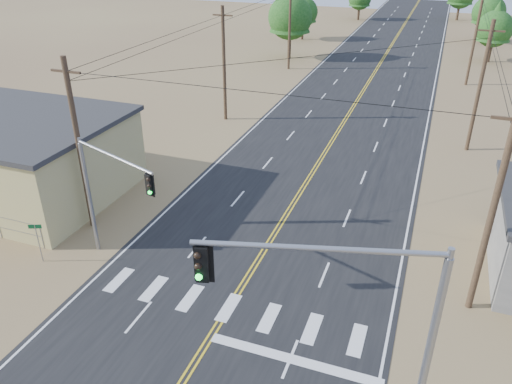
% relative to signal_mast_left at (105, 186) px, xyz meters
% --- Properties ---
extents(road, '(15.00, 200.00, 0.02)m').
position_rel_signal_mast_left_xyz_m(road, '(7.10, 20.60, -4.46)').
color(road, black).
rests_on(road, ground).
extents(utility_pole_left_near, '(1.80, 0.30, 10.00)m').
position_rel_signal_mast_left_xyz_m(utility_pole_left_near, '(-3.40, 2.60, 0.65)').
color(utility_pole_left_near, '#4C3826').
rests_on(utility_pole_left_near, ground).
extents(utility_pole_left_mid, '(1.80, 0.30, 10.00)m').
position_rel_signal_mast_left_xyz_m(utility_pole_left_mid, '(-3.40, 22.60, 0.65)').
color(utility_pole_left_mid, '#4C3826').
rests_on(utility_pole_left_mid, ground).
extents(utility_pole_left_far, '(1.80, 0.30, 10.00)m').
position_rel_signal_mast_left_xyz_m(utility_pole_left_far, '(-3.40, 42.60, 0.65)').
color(utility_pole_left_far, '#4C3826').
rests_on(utility_pole_left_far, ground).
extents(utility_pole_right_near, '(1.80, 0.30, 10.00)m').
position_rel_signal_mast_left_xyz_m(utility_pole_right_near, '(17.60, 2.60, 0.65)').
color(utility_pole_right_near, '#4C3826').
rests_on(utility_pole_right_near, ground).
extents(utility_pole_right_mid, '(1.80, 0.30, 10.00)m').
position_rel_signal_mast_left_xyz_m(utility_pole_right_mid, '(17.60, 22.60, 0.65)').
color(utility_pole_right_mid, '#4C3826').
rests_on(utility_pole_right_mid, ground).
extents(utility_pole_right_far, '(1.80, 0.30, 10.00)m').
position_rel_signal_mast_left_xyz_m(utility_pole_right_far, '(17.60, 42.60, 0.65)').
color(utility_pole_right_far, '#4C3826').
rests_on(utility_pole_right_far, ground).
extents(signal_mast_left, '(5.44, 2.25, 6.57)m').
position_rel_signal_mast_left_xyz_m(signal_mast_left, '(0.00, 0.00, 0.00)').
color(signal_mast_left, gray).
rests_on(signal_mast_left, ground).
extents(signal_mast_right, '(7.16, 2.27, 7.93)m').
position_rel_signal_mast_left_xyz_m(signal_mast_right, '(13.55, -5.99, 0.96)').
color(signal_mast_right, gray).
rests_on(signal_mast_right, ground).
extents(street_sign, '(0.63, 0.28, 2.27)m').
position_rel_signal_mast_left_xyz_m(street_sign, '(-3.63, -1.40, -2.94)').
color(street_sign, gray).
rests_on(street_sign, ground).
extents(tree_left_near, '(5.81, 5.81, 9.68)m').
position_rel_signal_mast_left_xyz_m(tree_left_near, '(-5.09, 48.37, 1.46)').
color(tree_left_near, '#3F2D1E').
rests_on(tree_left_near, ground).
extents(tree_left_mid, '(4.53, 4.53, 7.55)m').
position_rel_signal_mast_left_xyz_m(tree_left_mid, '(-6.90, 61.55, 0.15)').
color(tree_left_mid, '#3F2D1E').
rests_on(tree_left_mid, ground).
extents(tree_right_near, '(4.61, 4.61, 7.69)m').
position_rel_signal_mast_left_xyz_m(tree_right_near, '(20.37, 55.33, 0.23)').
color(tree_right_near, '#3F2D1E').
rests_on(tree_right_near, ground).
extents(tree_right_mid, '(4.86, 4.86, 8.09)m').
position_rel_signal_mast_left_xyz_m(tree_right_mid, '(20.15, 68.81, 0.48)').
color(tree_right_mid, '#3F2D1E').
rests_on(tree_right_mid, ground).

